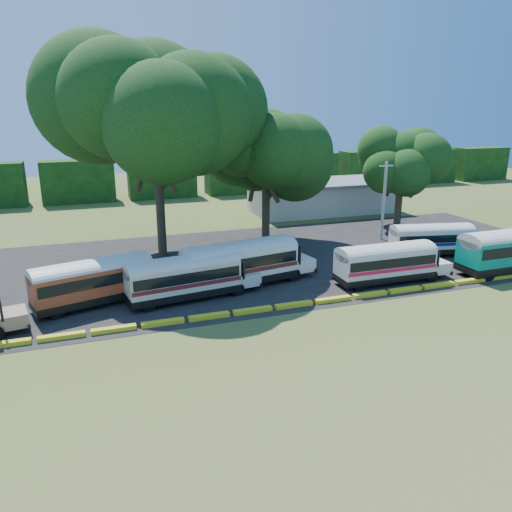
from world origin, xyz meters
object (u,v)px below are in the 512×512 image
object	(u,v)px
bus_white_red	(387,261)
tree_west	(155,106)
bus_cream_west	(186,275)
bus_red	(96,279)

from	to	relation	value
bus_white_red	tree_west	size ratio (longest dim) A/B	0.51
tree_west	bus_cream_west	bearing A→B (deg)	-90.81
bus_cream_west	bus_white_red	bearing A→B (deg)	-13.71
bus_red	bus_white_red	size ratio (longest dim) A/B	1.06
bus_cream_west	tree_west	world-z (taller)	tree_west
bus_red	tree_west	size ratio (longest dim) A/B	0.54
bus_white_red	tree_west	world-z (taller)	tree_west
bus_cream_west	bus_white_red	world-z (taller)	bus_cream_west
bus_red	bus_white_red	world-z (taller)	bus_red
bus_red	tree_west	xyz separation A→B (m)	(6.21, 10.61, 11.46)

